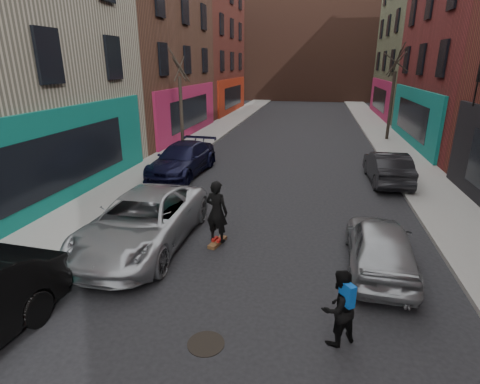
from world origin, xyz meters
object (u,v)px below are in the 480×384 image
at_px(skateboarder, 217,212).
at_px(pedestrian, 339,307).
at_px(skateboard, 217,242).
at_px(parked_left_far, 143,221).
at_px(manhole, 206,344).
at_px(tree_right_far, 393,87).
at_px(tree_left_far, 180,93).
at_px(parked_right_end, 387,167).
at_px(parked_right_far, 380,245).
at_px(parked_left_end, 182,159).

bearing_deg(skateboarder, pedestrian, 146.34).
bearing_deg(skateboard, parked_left_far, -153.17).
bearing_deg(skateboarder, skateboard, -0.00).
xyz_separation_m(parked_left_far, manhole, (2.87, -3.54, -0.74)).
relative_size(tree_right_far, skateboard, 8.50).
xyz_separation_m(tree_left_far, parked_right_end, (10.80, -3.96, -2.69)).
xyz_separation_m(pedestrian, manhole, (-2.38, -0.55, -0.75)).
bearing_deg(parked_right_end, pedestrian, 74.56).
relative_size(parked_right_far, pedestrian, 2.60).
bearing_deg(parked_left_far, tree_left_far, 104.07).
distance_m(parked_right_end, skateboarder, 9.27).
relative_size(parked_left_end, pedestrian, 3.31).
bearing_deg(parked_left_far, parked_left_end, 100.71).
distance_m(tree_right_far, parked_left_far, 20.23).
xyz_separation_m(tree_right_far, parked_right_end, (-1.60, -9.96, -2.84)).
height_order(parked_right_end, skateboard, parked_right_end).
height_order(parked_right_end, manhole, parked_right_end).
relative_size(pedestrian, manhole, 2.14).
xyz_separation_m(tree_left_far, tree_right_far, (12.40, 6.00, 0.15)).
relative_size(tree_left_far, skateboard, 8.12).
relative_size(parked_left_far, parked_right_end, 1.30).
bearing_deg(manhole, tree_left_far, 111.08).
distance_m(parked_left_end, pedestrian, 12.16).
bearing_deg(pedestrian, skateboard, -83.96).
bearing_deg(parked_left_far, skateboarder, 12.92).
bearing_deg(parked_right_end, tree_right_far, -101.20).
height_order(tree_left_far, parked_left_far, tree_left_far).
height_order(parked_left_far, parked_right_far, parked_left_far).
xyz_separation_m(tree_left_far, manhole, (5.87, -15.24, -3.37)).
relative_size(tree_left_far, tree_right_far, 0.96).
distance_m(tree_right_far, skateboard, 19.05).
relative_size(tree_left_far, parked_right_end, 1.56).
bearing_deg(parked_left_end, tree_right_far, 48.20).
distance_m(parked_left_far, skateboarder, 2.11).
bearing_deg(manhole, skateboarder, 101.70).
bearing_deg(tree_left_far, parked_right_end, -20.12).
xyz_separation_m(tree_left_far, parked_right_far, (9.40, -11.73, -2.72)).
bearing_deg(parked_left_end, skateboarder, -58.86).
distance_m(parked_left_far, skateboard, 2.21).
height_order(parked_left_far, skateboard, parked_left_far).
xyz_separation_m(parked_right_end, pedestrian, (-2.55, -10.73, 0.07)).
bearing_deg(tree_right_far, skateboard, -113.14).
distance_m(tree_right_far, skateboarder, 18.89).
distance_m(skateboard, pedestrian, 4.78).
relative_size(skateboard, skateboarder, 0.44).
height_order(parked_left_end, parked_right_end, parked_left_end).
relative_size(skateboarder, manhole, 2.60).
distance_m(skateboard, manhole, 4.11).
height_order(tree_left_far, skateboard, tree_left_far).
relative_size(tree_right_far, pedestrian, 4.54).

